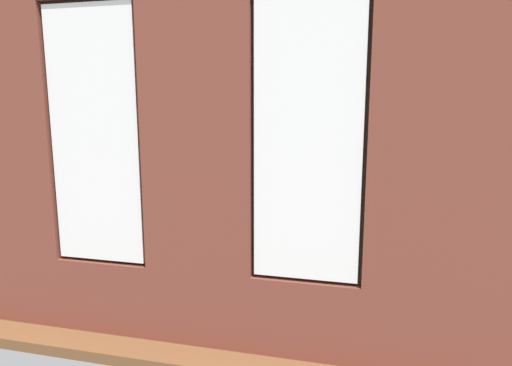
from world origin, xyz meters
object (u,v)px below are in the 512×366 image
object	(u,v)px
potted_plant_beside_window_right	(47,234)
tv_flatscreen	(82,180)
candle_jar	(244,216)
potted_plant_by_left_couch	(402,212)
table_plant_small	(211,213)
potted_plant_corner_near_left	(431,190)
potted_plant_near_tv	(78,232)
potted_plant_mid_room_small	(329,210)
couch_left	(445,251)
remote_gray	(249,222)
cup_ceramic	(233,215)
potted_plant_corner_far_left	(495,274)
papasan_chair	(275,188)
coffee_table	(244,224)
media_console	(85,225)
remote_black	(274,219)
couch_by_window	(153,272)

from	to	relation	value
potted_plant_beside_window_right	tv_flatscreen	bearing A→B (deg)	-67.34
candle_jar	potted_plant_by_left_couch	size ratio (longest dim) A/B	0.19
table_plant_small	potted_plant_corner_near_left	size ratio (longest dim) A/B	0.20
potted_plant_near_tv	potted_plant_mid_room_small	bearing A→B (deg)	-139.12
couch_left	remote_gray	size ratio (longest dim) A/B	12.22
potted_plant_corner_near_left	potted_plant_mid_room_small	world-z (taller)	potted_plant_corner_near_left
cup_ceramic	remote_gray	xyz separation A→B (m)	(-0.29, 0.20, -0.03)
potted_plant_by_left_couch	potted_plant_corner_far_left	bearing A→B (deg)	100.48
potted_plant_corner_far_left	potted_plant_corner_near_left	bearing A→B (deg)	-90.08
remote_gray	papasan_chair	size ratio (longest dim) A/B	0.16
coffee_table	potted_plant_corner_near_left	xyz separation A→B (m)	(-2.76, -2.37, 0.17)
couch_left	media_console	xyz separation A→B (m)	(4.91, -0.12, -0.04)
potted_plant_by_left_couch	cup_ceramic	bearing A→B (deg)	20.86
papasan_chair	potted_plant_corner_far_left	world-z (taller)	potted_plant_corner_far_left
tv_flatscreen	potted_plant_beside_window_right	distance (m)	1.81
table_plant_small	potted_plant_beside_window_right	world-z (taller)	potted_plant_beside_window_right
cup_ceramic	potted_plant_corner_far_left	distance (m)	3.60
remote_black	media_console	world-z (taller)	media_console
coffee_table	table_plant_small	xyz separation A→B (m)	(0.44, 0.11, 0.16)
potted_plant_corner_far_left	papasan_chair	bearing A→B (deg)	-57.23
table_plant_small	remote_gray	world-z (taller)	table_plant_small
papasan_chair	potted_plant_near_tv	xyz separation A→B (m)	(1.73, 3.61, 0.05)
cup_ceramic	potted_plant_corner_near_left	bearing A→B (deg)	-142.20
couch_left	media_console	world-z (taller)	couch_left
coffee_table	tv_flatscreen	world-z (taller)	tv_flatscreen
potted_plant_corner_near_left	potted_plant_by_left_couch	distance (m)	1.49
potted_plant_beside_window_right	couch_left	bearing A→B (deg)	-160.05
couch_left	potted_plant_beside_window_right	size ratio (longest dim) A/B	1.48
candle_jar	potted_plant_by_left_couch	xyz separation A→B (m)	(-2.20, -1.00, -0.04)
remote_gray	potted_plant_by_left_couch	bearing A→B (deg)	158.96
potted_plant_corner_far_left	potted_plant_mid_room_small	bearing A→B (deg)	-62.55
couch_by_window	potted_plant_by_left_couch	world-z (taller)	couch_by_window
table_plant_small	papasan_chair	distance (m)	2.48
couch_by_window	potted_plant_near_tv	size ratio (longest dim) A/B	2.54
remote_black	potted_plant_near_tv	xyz separation A→B (m)	(2.17, 1.40, 0.07)
potted_plant_by_left_couch	potted_plant_beside_window_right	bearing A→B (deg)	38.09
table_plant_small	potted_plant_near_tv	size ratio (longest dim) A/B	0.27
couch_left	coffee_table	size ratio (longest dim) A/B	1.42
cup_ceramic	potted_plant_corner_near_left	size ratio (longest dim) A/B	0.08
papasan_chair	tv_flatscreen	bearing A→B (deg)	49.46
table_plant_small	remote_gray	bearing A→B (deg)	180.00
remote_gray	potted_plant_beside_window_right	size ratio (longest dim) A/B	0.12
potted_plant_corner_near_left	potted_plant_by_left_couch	size ratio (longest dim) A/B	1.65
potted_plant_beside_window_right	potted_plant_near_tv	size ratio (longest dim) A/B	1.77
couch_left	coffee_table	bearing A→B (deg)	-103.38
potted_plant_mid_room_small	remote_gray	bearing A→B (deg)	53.07
potted_plant_mid_room_small	potted_plant_beside_window_right	bearing A→B (deg)	49.61
remote_gray	potted_plant_corner_far_left	xyz separation A→B (m)	(-2.64, 1.87, 0.22)
remote_black	potted_plant_beside_window_right	size ratio (longest dim) A/B	0.12
coffee_table	potted_plant_corner_near_left	distance (m)	3.64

